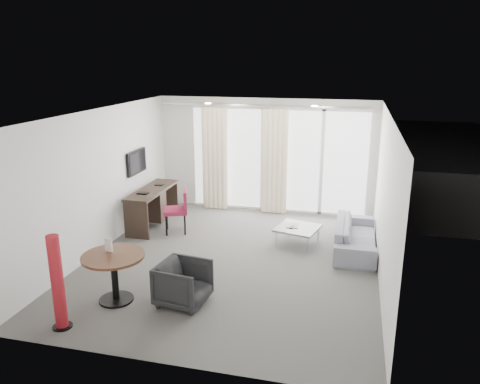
% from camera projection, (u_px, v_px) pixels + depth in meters
% --- Properties ---
extents(floor, '(5.00, 6.00, 0.00)m').
position_uv_depth(floor, '(232.00, 261.00, 8.30)').
color(floor, '#54524D').
rests_on(floor, ground).
extents(ceiling, '(5.00, 6.00, 0.00)m').
position_uv_depth(ceiling, '(231.00, 113.00, 7.57)').
color(ceiling, white).
rests_on(ceiling, ground).
extents(wall_left, '(0.00, 6.00, 2.60)m').
position_uv_depth(wall_left, '(99.00, 181.00, 8.51)').
color(wall_left, silver).
rests_on(wall_left, ground).
extents(wall_right, '(0.00, 6.00, 2.60)m').
position_uv_depth(wall_right, '(385.00, 201.00, 7.36)').
color(wall_right, silver).
rests_on(wall_right, ground).
extents(wall_front, '(5.00, 0.00, 2.60)m').
position_uv_depth(wall_front, '(162.00, 263.00, 5.14)').
color(wall_front, silver).
rests_on(wall_front, ground).
extents(window_panel, '(4.00, 0.02, 2.38)m').
position_uv_depth(window_panel, '(278.00, 160.00, 10.68)').
color(window_panel, white).
rests_on(window_panel, ground).
extents(window_frame, '(4.10, 0.06, 2.44)m').
position_uv_depth(window_frame, '(278.00, 161.00, 10.67)').
color(window_frame, white).
rests_on(window_frame, ground).
extents(curtain_left, '(0.60, 0.20, 2.38)m').
position_uv_depth(curtain_left, '(215.00, 159.00, 10.86)').
color(curtain_left, '#F6E1BD').
rests_on(curtain_left, ground).
extents(curtain_right, '(0.60, 0.20, 2.38)m').
position_uv_depth(curtain_right, '(274.00, 162.00, 10.54)').
color(curtain_right, '#F6E1BD').
rests_on(curtain_right, ground).
extents(curtain_track, '(4.80, 0.04, 0.04)m').
position_uv_depth(curtain_track, '(264.00, 106.00, 10.25)').
color(curtain_track, '#B2B2B7').
rests_on(curtain_track, ceiling).
extents(downlight_a, '(0.12, 0.12, 0.02)m').
position_uv_depth(downlight_a, '(208.00, 103.00, 9.28)').
color(downlight_a, '#FFE0B2').
rests_on(downlight_a, ceiling).
extents(downlight_b, '(0.12, 0.12, 0.02)m').
position_uv_depth(downlight_b, '(315.00, 106.00, 8.79)').
color(downlight_b, '#FFE0B2').
rests_on(downlight_b, ceiling).
extents(desk, '(0.53, 1.71, 0.80)m').
position_uv_depth(desk, '(153.00, 207.00, 9.94)').
color(desk, black).
rests_on(desk, floor).
extents(tv, '(0.05, 0.80, 0.50)m').
position_uv_depth(tv, '(137.00, 162.00, 9.84)').
color(tv, black).
rests_on(tv, wall_left).
extents(desk_chair, '(0.62, 0.60, 0.90)m').
position_uv_depth(desk_chair, '(175.00, 211.00, 9.53)').
color(desk_chair, maroon).
rests_on(desk_chair, floor).
extents(round_table, '(1.14, 1.14, 0.73)m').
position_uv_depth(round_table, '(115.00, 278.00, 6.85)').
color(round_table, '#4D2B19').
rests_on(round_table, floor).
extents(menu_card, '(0.11, 0.02, 0.21)m').
position_uv_depth(menu_card, '(109.00, 252.00, 6.87)').
color(menu_card, white).
rests_on(menu_card, round_table).
extents(red_lamp, '(0.31, 0.31, 1.31)m').
position_uv_depth(red_lamp, '(57.00, 283.00, 6.08)').
color(red_lamp, maroon).
rests_on(red_lamp, floor).
extents(tub_armchair, '(0.78, 0.77, 0.64)m').
position_uv_depth(tub_armchair, '(183.00, 283.00, 6.78)').
color(tub_armchair, black).
rests_on(tub_armchair, floor).
extents(coffee_table, '(0.92, 0.92, 0.34)m').
position_uv_depth(coffee_table, '(297.00, 235.00, 9.00)').
color(coffee_table, gray).
rests_on(coffee_table, floor).
extents(remote, '(0.09, 0.17, 0.02)m').
position_uv_depth(remote, '(292.00, 227.00, 8.93)').
color(remote, black).
rests_on(remote, coffee_table).
extents(magazine, '(0.26, 0.32, 0.02)m').
position_uv_depth(magazine, '(292.00, 225.00, 9.02)').
color(magazine, gray).
rests_on(magazine, coffee_table).
extents(sofa, '(0.73, 1.87, 0.55)m').
position_uv_depth(sofa, '(356.00, 236.00, 8.70)').
color(sofa, gray).
rests_on(sofa, floor).
extents(terrace_slab, '(5.60, 3.00, 0.12)m').
position_uv_depth(terrace_slab, '(286.00, 195.00, 12.44)').
color(terrace_slab, '#4D4D50').
rests_on(terrace_slab, ground).
extents(rattan_chair_a, '(0.60, 0.60, 0.82)m').
position_uv_depth(rattan_chair_a, '(309.00, 180.00, 12.06)').
color(rattan_chair_a, brown).
rests_on(rattan_chair_a, terrace_slab).
extents(rattan_chair_b, '(0.59, 0.59, 0.76)m').
position_uv_depth(rattan_chair_b, '(363.00, 187.00, 11.56)').
color(rattan_chair_b, brown).
rests_on(rattan_chair_b, terrace_slab).
extents(rattan_table, '(0.58, 0.58, 0.53)m').
position_uv_depth(rattan_table, '(323.00, 186.00, 12.08)').
color(rattan_table, brown).
rests_on(rattan_table, terrace_slab).
extents(balustrade, '(5.50, 0.06, 1.05)m').
position_uv_depth(balustrade, '(294.00, 163.00, 13.64)').
color(balustrade, '#B2B2B7').
rests_on(balustrade, terrace_slab).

